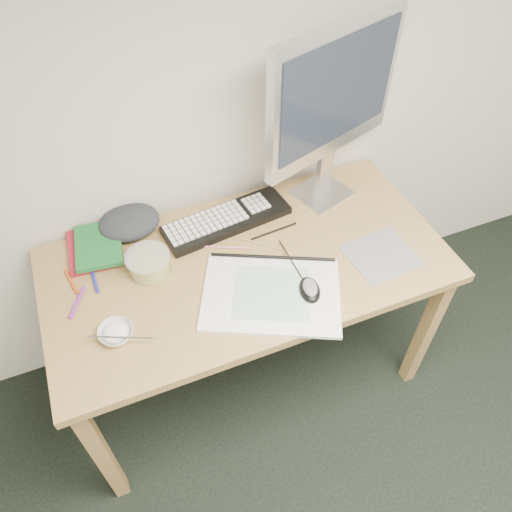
{
  "coord_description": "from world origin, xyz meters",
  "views": [
    {
      "loc": [
        -0.68,
        0.35,
        2.06
      ],
      "look_at": [
        -0.26,
        1.38,
        0.83
      ],
      "focal_mm": 35.0,
      "sensor_mm": 36.0,
      "label": 1
    }
  ],
  "objects_px": {
    "rice_bowl": "(116,333)",
    "monitor": "(334,97)",
    "sketchpad": "(271,294)",
    "desk": "(247,277)",
    "keyboard": "(227,220)"
  },
  "relations": [
    {
      "from": "keyboard",
      "to": "desk",
      "type": "bearing_deg",
      "value": -97.51
    },
    {
      "from": "sketchpad",
      "to": "monitor",
      "type": "height_order",
      "value": "monitor"
    },
    {
      "from": "rice_bowl",
      "to": "monitor",
      "type": "bearing_deg",
      "value": 21.99
    },
    {
      "from": "desk",
      "to": "monitor",
      "type": "relative_size",
      "value": 2.07
    },
    {
      "from": "desk",
      "to": "keyboard",
      "type": "xyz_separation_m",
      "value": [
        0.0,
        0.21,
        0.1
      ]
    },
    {
      "from": "monitor",
      "to": "rice_bowl",
      "type": "xyz_separation_m",
      "value": [
        -0.89,
        -0.36,
        -0.41
      ]
    },
    {
      "from": "sketchpad",
      "to": "rice_bowl",
      "type": "distance_m",
      "value": 0.5
    },
    {
      "from": "monitor",
      "to": "rice_bowl",
      "type": "height_order",
      "value": "monitor"
    },
    {
      "from": "desk",
      "to": "rice_bowl",
      "type": "height_order",
      "value": "rice_bowl"
    },
    {
      "from": "desk",
      "to": "sketchpad",
      "type": "height_order",
      "value": "sketchpad"
    },
    {
      "from": "rice_bowl",
      "to": "desk",
      "type": "bearing_deg",
      "value": 15.44
    },
    {
      "from": "sketchpad",
      "to": "rice_bowl",
      "type": "bearing_deg",
      "value": -158.24
    },
    {
      "from": "desk",
      "to": "keyboard",
      "type": "height_order",
      "value": "keyboard"
    },
    {
      "from": "keyboard",
      "to": "rice_bowl",
      "type": "distance_m",
      "value": 0.59
    },
    {
      "from": "sketchpad",
      "to": "monitor",
      "type": "relative_size",
      "value": 0.66
    }
  ]
}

